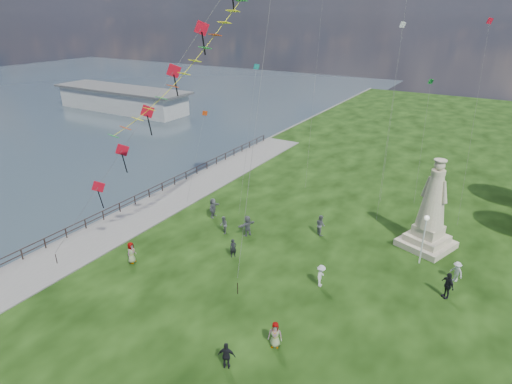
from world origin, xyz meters
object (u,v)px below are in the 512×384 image
Objects in this scene: pier_pavilion at (122,99)px; lamppost at (425,229)px; person_5 at (213,208)px; person_9 at (447,285)px; person_1 at (224,225)px; person_8 at (456,272)px; person_11 at (247,226)px; statue at (431,215)px; person_10 at (131,253)px; person_3 at (227,356)px; person_0 at (233,248)px; person_4 at (275,335)px; person_7 at (321,225)px; person_2 at (321,276)px.

pier_pavilion is 7.32× the size of lamppost.
person_9 is at bearing -105.45° from person_5.
person_1 reaches higher than person_8.
person_8 is at bearing 118.15° from person_11.
statue is 4.07× the size of person_11.
person_5 is at bearing -12.52° from person_10.
person_10 reaches higher than person_1.
person_1 is 15.38m from person_3.
lamppost is (0.08, -2.90, 0.09)m from statue.
person_1 is 0.96× the size of person_3.
person_4 is (7.51, -6.97, 0.06)m from person_0.
person_7 is (-3.03, 13.90, 0.08)m from person_4.
statue is at bearing 135.04° from person_11.
person_4 is at bearing -140.10° from person_3.
person_7 is at bearing 177.62° from lamppost.
person_4 is at bearing -36.40° from pier_pavilion.
person_5 reaches higher than person_8.
pier_pavilion reaches higher than person_9.
lamppost reaches higher than person_0.
statue is at bearing -61.40° from person_10.
person_0 is at bearing -142.04° from person_5.
person_11 is at bearing -32.95° from pier_pavilion.
person_2 is at bearing 153.11° from person_7.
person_10 is 0.92× the size of person_11.
lamppost is at bearing -68.21° from statue.
person_9 reaches higher than person_3.
person_4 reaches higher than person_8.
person_9 reaches higher than person_11.
person_1 is at bearing -32.60° from person_10.
pier_pavilion is 58.79m from person_10.
statue reaches higher than person_7.
lamppost reaches higher than person_1.
statue is at bearing -15.78° from person_0.
person_10 is 9.88m from person_11.
person_10 is at bearing -11.81° from person_11.
person_9 is (7.85, 3.15, 0.13)m from person_2.
person_9 is at bearing -75.24° from person_2.
person_11 is at bearing 59.33° from person_2.
person_0 is 7.87m from person_10.
statue reaches higher than person_1.
statue is 20.51m from person_3.
person_9 is at bearing 109.84° from person_11.
person_4 is (0.03, -6.87, -0.00)m from person_2.
person_10 is at bearing -123.24° from statue.
person_7 is at bearing 143.94° from person_11.
person_11 reaches higher than person_8.
pier_pavilion is at bearing -60.88° from person_3.
person_1 is 18.68m from person_8.
person_7 reaches higher than person_1.
person_5 is at bearing -140.53° from person_9.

